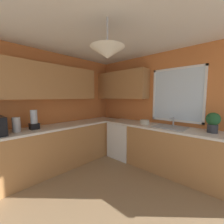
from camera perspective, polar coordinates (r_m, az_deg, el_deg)
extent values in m
plane|color=#997A56|center=(2.39, -1.63, -32.66)|extent=(8.09, 8.09, 0.00)
cube|color=#D17238|center=(3.43, 20.23, 1.23)|extent=(3.80, 0.06, 2.47)
cube|color=#D17238|center=(3.46, -24.36, 1.10)|extent=(0.06, 3.71, 2.47)
cube|color=white|center=(2.12, -1.86, 34.17)|extent=(3.80, 3.71, 0.06)
cube|color=silver|center=(3.30, 24.38, 6.17)|extent=(0.96, 0.02, 1.04)
cube|color=white|center=(3.34, 24.73, 15.43)|extent=(1.04, 0.04, 0.04)
cube|color=white|center=(3.32, 23.94, -3.13)|extent=(1.04, 0.04, 0.04)
cube|color=white|center=(3.48, 16.45, 6.40)|extent=(0.04, 0.04, 1.12)
cube|color=white|center=(3.16, 32.98, 5.78)|extent=(0.04, 0.04, 1.12)
cube|color=#AD7542|center=(3.21, -26.79, 10.80)|extent=(0.32, 2.52, 0.70)
cube|color=#AD7542|center=(3.84, 3.76, 10.50)|extent=(1.47, 0.32, 0.70)
cylinder|color=#B7B7BC|center=(2.04, -1.84, 29.08)|extent=(0.02, 0.02, 0.35)
cone|color=silver|center=(1.95, -1.82, 22.45)|extent=(0.44, 0.44, 0.14)
cube|color=#AD7542|center=(3.31, -21.41, -13.21)|extent=(0.62, 3.29, 0.86)
cube|color=silver|center=(3.20, -21.71, -5.56)|extent=(0.65, 3.32, 0.04)
cube|color=#AD7542|center=(3.21, 20.85, -13.83)|extent=(2.86, 0.62, 0.86)
cube|color=silver|center=(3.09, 21.16, -5.94)|extent=(2.89, 0.65, 0.04)
cube|color=white|center=(3.70, 4.71, -10.86)|extent=(0.60, 0.60, 0.85)
cylinder|color=#B7B7BC|center=(2.93, -33.69, -4.22)|extent=(0.13, 0.13, 0.25)
cube|color=#9EA0A5|center=(3.07, 22.05, -5.60)|extent=(0.60, 0.40, 0.02)
cylinder|color=#B7B7BC|center=(3.20, 23.14, -3.61)|extent=(0.03, 0.03, 0.18)
cylinder|color=#B7B7BC|center=(3.09, 22.57, -2.31)|extent=(0.02, 0.20, 0.02)
cylinder|color=#38383D|center=(2.94, 35.00, -5.41)|extent=(0.16, 0.16, 0.14)
sphere|color=#23562D|center=(2.91, 35.18, -2.29)|extent=(0.21, 0.21, 0.21)
cylinder|color=beige|center=(3.29, 12.86, -3.81)|extent=(0.20, 0.20, 0.09)
cube|color=black|center=(3.04, -28.43, -4.99)|extent=(0.15, 0.15, 0.11)
cylinder|color=#B2BCC6|center=(3.01, -28.59, -1.63)|extent=(0.12, 0.12, 0.25)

